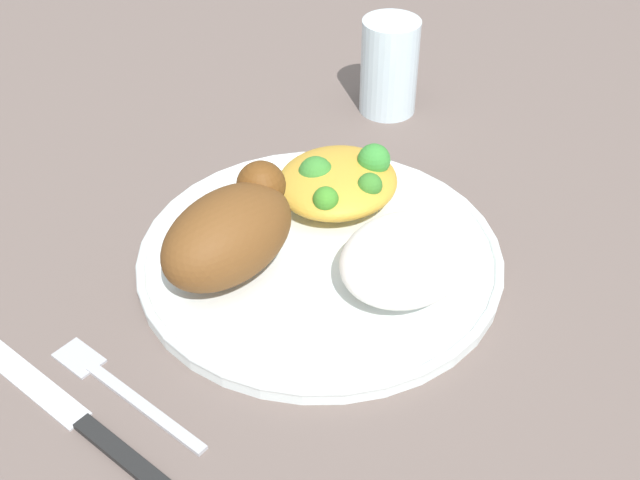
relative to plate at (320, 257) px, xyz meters
The scene contains 8 objects.
ground_plane 0.01m from the plate, ahead, with size 2.00×2.00×0.00m, color #685852.
plate is the anchor object (origin of this frame).
roasted_chicken 0.08m from the plate, 144.77° to the left, with size 0.13×0.07×0.07m.
rice_pile 0.08m from the plate, 80.01° to the right, with size 0.11×0.09×0.04m, color white.
mac_cheese_with_broccoli 0.07m from the plate, 26.17° to the left, with size 0.11×0.10×0.04m.
fork 0.19m from the plate, behind, with size 0.02×0.14×0.01m.
knife 0.22m from the plate, behind, with size 0.02×0.19×0.01m.
water_glass 0.25m from the plate, 22.77° to the left, with size 0.06×0.06×0.10m, color silver.
Camera 1 is at (-0.38, -0.30, 0.42)m, focal length 45.75 mm.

